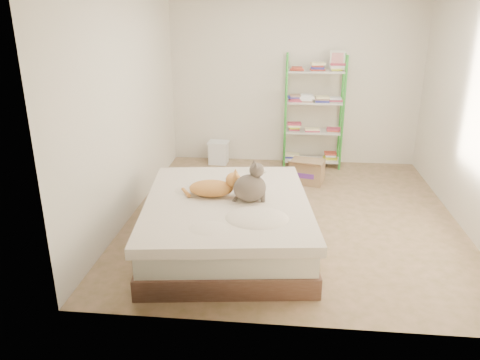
# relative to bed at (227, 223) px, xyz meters

# --- Properties ---
(room) EXTENTS (3.81, 4.21, 2.61)m
(room) POSITION_rel_bed_xyz_m (0.67, 0.85, 1.04)
(room) COLOR tan
(room) RESTS_ON ground
(bed) EXTENTS (1.86, 2.21, 0.52)m
(bed) POSITION_rel_bed_xyz_m (0.00, 0.00, 0.00)
(bed) COLOR brown
(bed) RESTS_ON ground
(orange_cat) EXTENTS (0.55, 0.32, 0.21)m
(orange_cat) POSITION_rel_bed_xyz_m (-0.17, 0.08, 0.37)
(orange_cat) COLOR #E29850
(orange_cat) RESTS_ON bed
(grey_cat) EXTENTS (0.42, 0.38, 0.40)m
(grey_cat) POSITION_rel_bed_xyz_m (0.23, -0.01, 0.46)
(grey_cat) COLOR #796A56
(grey_cat) RESTS_ON bed
(shelf_unit) EXTENTS (0.88, 0.36, 1.74)m
(shelf_unit) POSITION_rel_bed_xyz_m (0.97, 2.74, 0.60)
(shelf_unit) COLOR green
(shelf_unit) RESTS_ON ground
(cardboard_box) EXTENTS (0.52, 0.52, 0.37)m
(cardboard_box) POSITION_rel_bed_xyz_m (0.88, 1.98, -0.10)
(cardboard_box) COLOR tan
(cardboard_box) RESTS_ON ground
(white_bin) EXTENTS (0.33, 0.29, 0.35)m
(white_bin) POSITION_rel_bed_xyz_m (-0.48, 2.70, -0.08)
(white_bin) COLOR white
(white_bin) RESTS_ON ground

